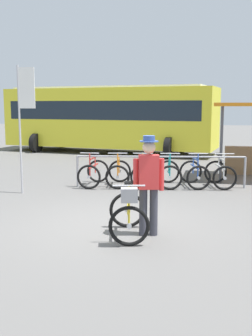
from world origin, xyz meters
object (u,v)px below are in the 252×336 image
racked_bike_red (94,173)px  banner_flag (24,105)px  racked_bike_blue (194,173)px  person_with_featured_bike (149,181)px  bus_distant (109,116)px  racked_bike_teal (169,173)px  featured_bicycle (128,212)px  racked_bike_orange (119,173)px  racked_bike_yellow (144,173)px  racked_bike_white (220,174)px

racked_bike_red → banner_flag: banner_flag is taller
racked_bike_blue → person_with_featured_bike: size_ratio=0.69×
banner_flag → bus_distant: bearing=87.1°
racked_bike_teal → featured_bicycle: 4.64m
racked_bike_blue → banner_flag: banner_flag is taller
racked_bike_orange → bus_distant: 8.39m
racked_bike_blue → bus_distant: bearing=115.6°
racked_bike_orange → racked_bike_yellow: size_ratio=1.06×
racked_bike_teal → racked_bike_orange: bearing=-174.8°
racked_bike_orange → racked_bike_blue: size_ratio=0.98×
racked_bike_yellow → person_with_featured_bike: person_with_featured_bike is taller
racked_bike_yellow → featured_bicycle: (0.16, -4.55, 0.08)m
racked_bike_red → person_with_featured_bike: 4.66m
racked_bike_red → racked_bike_blue: (2.79, 0.25, -0.00)m
racked_bike_teal → bus_distant: (-3.10, 7.98, 1.37)m
bus_distant → racked_bike_yellow: bearing=-73.4°
racked_bike_yellow → person_with_featured_bike: bearing=-83.7°
racked_bike_teal → racked_bike_blue: size_ratio=0.98×
person_with_featured_bike → bus_distant: bus_distant is taller
racked_bike_blue → racked_bike_white: 0.70m
racked_bike_yellow → bus_distant: bearing=106.6°
racked_bike_yellow → racked_bike_blue: same height
racked_bike_teal → bus_distant: bearing=111.2°
racked_bike_red → racked_bike_teal: (2.09, 0.19, 0.00)m
person_with_featured_bike → featured_bicycle: bearing=-149.1°
racked_bike_orange → racked_bike_teal: bearing=5.2°
racked_bike_teal → racked_bike_white: same height
racked_bike_teal → racked_bike_white: (1.39, 0.13, 0.00)m
racked_bike_red → racked_bike_white: (3.49, 0.32, 0.00)m
racked_bike_red → banner_flag: (-1.47, -1.22, 1.86)m
featured_bicycle → bus_distant: (-2.56, 12.59, 1.30)m
racked_bike_orange → racked_bike_white: bearing=5.2°
racked_bike_white → featured_bicycle: (-1.93, -4.74, 0.08)m
featured_bicycle → person_with_featured_bike: (0.32, 0.19, 0.50)m
racked_bike_blue → banner_flag: size_ratio=0.37×
racked_bike_orange → racked_bike_yellow: (0.70, 0.06, -0.00)m
bus_distant → racked_bike_teal: bearing=-68.8°
racked_bike_orange → person_with_featured_bike: size_ratio=0.68×
bus_distant → banner_flag: (-0.47, -9.39, 0.49)m
featured_bicycle → bus_distant: bus_distant is taller
banner_flag → featured_bicycle: bearing=-46.6°
racked_bike_yellow → bus_distant: size_ratio=0.11×
racked_bike_blue → banner_flag: bearing=-160.9°
racked_bike_orange → racked_bike_teal: 1.40m
racked_bike_yellow → person_with_featured_bike: 4.42m
racked_bike_yellow → racked_bike_white: 2.10m
racked_bike_red → bus_distant: bearing=97.0°
racked_bike_white → banner_flag: banner_flag is taller
racked_bike_orange → bus_distant: bus_distant is taller
racked_bike_teal → racked_bike_white: size_ratio=0.98×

